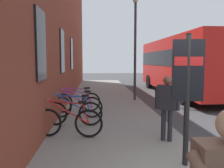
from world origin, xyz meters
name	(u,v)px	position (x,y,z in m)	size (l,w,h in m)	color
ground	(173,110)	(6.00, -1.00, 0.00)	(60.00, 60.00, 0.00)	#38383A
sidewalk_pavement	(106,101)	(8.00, 1.75, 0.06)	(24.00, 3.50, 0.12)	gray
station_facade	(64,11)	(8.99, 3.80, 4.57)	(22.00, 0.65, 9.16)	brown
bicycle_by_door	(68,122)	(2.37, 2.93, 0.51)	(0.48, 1.76, 0.97)	black
bicycle_beside_lamp	(73,113)	(3.44, 2.91, 0.51)	(0.48, 1.77, 0.97)	black
bicycle_far_end	(77,106)	(4.43, 2.87, 0.51)	(0.48, 1.77, 0.97)	black
bicycle_end_of_row	(77,102)	(5.32, 2.92, 0.51)	(0.51, 1.75, 0.97)	black
transit_info_sign	(188,79)	(0.58, 0.59, 1.72)	(0.18, 0.56, 2.40)	black
city_bus	(182,63)	(10.52, -3.00, 1.92)	(10.53, 2.75, 3.35)	red
pedestrian_near_bus	(167,102)	(1.91, 0.54, 1.08)	(0.43, 0.52, 1.57)	#26262D
street_lamp	(135,39)	(7.99, 0.30, 3.08)	(0.28, 0.28, 4.97)	#333338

